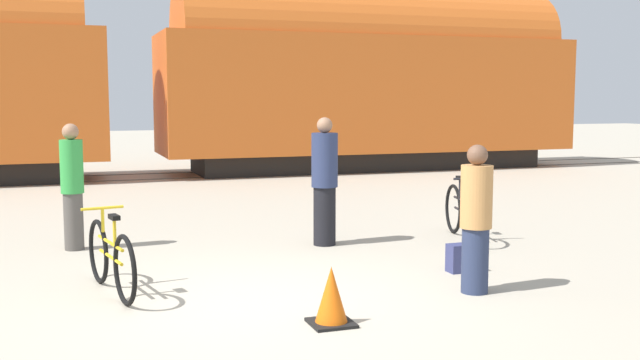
# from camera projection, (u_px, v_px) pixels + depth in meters

# --- Properties ---
(ground_plane) EXTENTS (80.00, 80.00, 0.00)m
(ground_plane) POSITION_uv_depth(u_px,v_px,m) (254.00, 302.00, 7.69)
(ground_plane) COLOR #B2A893
(freight_train) EXTENTS (25.17, 2.96, 5.16)m
(freight_train) POSITION_uv_depth(u_px,v_px,m) (132.00, 73.00, 19.26)
(freight_train) COLOR black
(freight_train) RESTS_ON ground_plane
(rail_near) EXTENTS (37.17, 0.07, 0.01)m
(rail_near) POSITION_uv_depth(u_px,v_px,m) (138.00, 180.00, 18.89)
(rail_near) COLOR #4C4238
(rail_near) RESTS_ON ground_plane
(rail_far) EXTENTS (37.17, 0.07, 0.01)m
(rail_far) POSITION_uv_depth(u_px,v_px,m) (132.00, 174.00, 20.24)
(rail_far) COLOR #4C4238
(rail_far) RESTS_ON ground_plane
(bicycle_black) EXTENTS (0.51, 1.71, 0.95)m
(bicycle_black) POSITION_uv_depth(u_px,v_px,m) (463.00, 212.00, 11.04)
(bicycle_black) COLOR black
(bicycle_black) RESTS_ON ground_plane
(bicycle_yellow) EXTENTS (0.48, 1.76, 0.91)m
(bicycle_yellow) POSITION_uv_depth(u_px,v_px,m) (111.00, 258.00, 7.99)
(bicycle_yellow) COLOR black
(bicycle_yellow) RESTS_ON ground_plane
(person_in_green) EXTENTS (0.31, 0.31, 1.74)m
(person_in_green) POSITION_uv_depth(u_px,v_px,m) (72.00, 186.00, 10.23)
(person_in_green) COLOR #514C47
(person_in_green) RESTS_ON ground_plane
(person_in_navy) EXTENTS (0.37, 0.37, 1.81)m
(person_in_navy) POSITION_uv_depth(u_px,v_px,m) (325.00, 182.00, 10.56)
(person_in_navy) COLOR black
(person_in_navy) RESTS_ON ground_plane
(person_in_tan) EXTENTS (0.34, 0.34, 1.60)m
(person_in_tan) POSITION_uv_depth(u_px,v_px,m) (476.00, 219.00, 7.99)
(person_in_tan) COLOR #283351
(person_in_tan) RESTS_ON ground_plane
(backpack) EXTENTS (0.28, 0.20, 0.34)m
(backpack) POSITION_uv_depth(u_px,v_px,m) (459.00, 258.00, 8.99)
(backpack) COLOR navy
(backpack) RESTS_ON ground_plane
(traffic_cone) EXTENTS (0.40, 0.40, 0.55)m
(traffic_cone) POSITION_uv_depth(u_px,v_px,m) (331.00, 298.00, 6.91)
(traffic_cone) COLOR black
(traffic_cone) RESTS_ON ground_plane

